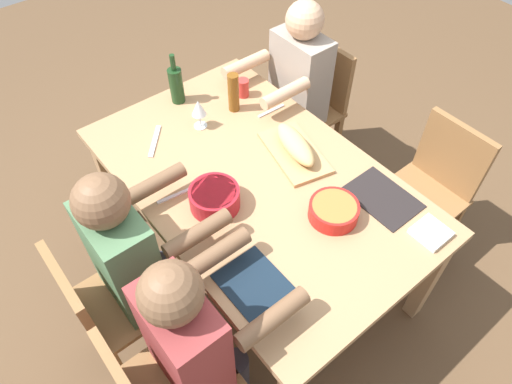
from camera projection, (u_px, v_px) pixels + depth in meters
ground_plane at (256, 261)px, 2.75m from camera, size 8.00×8.00×0.00m
dining_table at (256, 188)px, 2.25m from camera, size 1.69×1.05×0.74m
chair_near_right at (313, 102)px, 2.97m from camera, size 0.40×0.40×0.85m
diner_near_right at (294, 85)px, 2.73m from camera, size 0.41×0.53×1.20m
chair_near_left at (432, 186)px, 2.50m from camera, size 0.40×0.40×0.85m
chair_far_center at (107, 305)px, 2.04m from camera, size 0.40×0.40×0.85m
diner_far_center at (134, 256)px, 1.95m from camera, size 0.41×0.53×1.20m
diner_far_left at (195, 339)px, 1.72m from camera, size 0.41×0.53×1.20m
serving_bowl_greens at (214, 197)px, 2.04m from camera, size 0.23×0.23×0.10m
serving_bowl_fruit at (334, 210)px, 2.01m from camera, size 0.22×0.22×0.07m
cutting_board at (295, 153)px, 2.28m from camera, size 0.44×0.31×0.02m
bread_loaf at (295, 144)px, 2.24m from camera, size 0.34×0.18×0.09m
wine_bottle at (176, 84)px, 2.48m from camera, size 0.08×0.08×0.29m
beer_bottle at (233, 93)px, 2.44m from camera, size 0.06×0.06×0.22m
wine_glass at (199, 109)px, 2.34m from camera, size 0.08×0.08×0.17m
cup_near_right at (243, 88)px, 2.56m from camera, size 0.07×0.07×0.10m
fork_near_right at (271, 111)px, 2.50m from camera, size 0.02×0.17×0.01m
placemat_near_left at (382, 198)px, 2.10m from camera, size 0.32×0.23×0.01m
fork_far_center at (174, 196)px, 2.11m from camera, size 0.04×0.17×0.01m
placemat_far_left at (257, 288)px, 1.80m from camera, size 0.32×0.23×0.01m
carving_knife at (155, 141)px, 2.35m from camera, size 0.19×0.17×0.01m
napkin_stack at (431, 233)px, 1.96m from camera, size 0.14×0.14×0.02m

